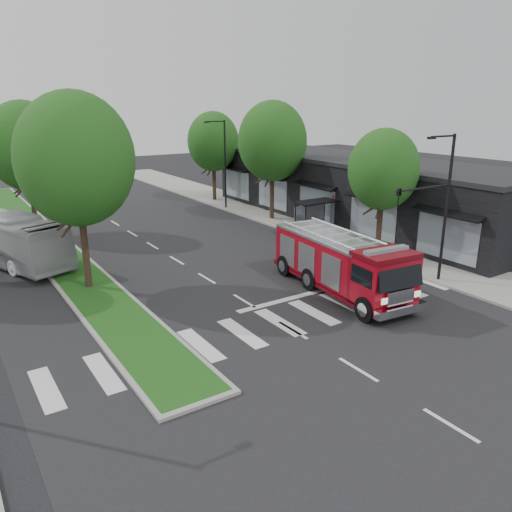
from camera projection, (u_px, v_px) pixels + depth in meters
The scene contains 14 objects.
ground at pixel (244, 301), 24.95m from camera, with size 140.00×140.00×0.00m, color black.
sidewalk_right at pixel (311, 227), 39.47m from camera, with size 5.00×80.00×0.15m, color gray.
median at pixel (43, 238), 36.14m from camera, with size 3.00×50.00×0.15m.
storefront_row at pixel (354, 191), 41.11m from camera, with size 8.00×30.00×5.00m, color black.
bus_shelter at pixel (314, 208), 36.72m from camera, with size 3.20×1.60×2.61m.
tree_right_near at pixel (383, 170), 30.95m from camera, with size 4.40×4.40×8.05m.
tree_right_mid at pixel (272, 141), 40.23m from camera, with size 5.60×5.60×9.72m.
tree_right_far at pixel (213, 142), 48.41m from camera, with size 5.00×5.00×8.73m.
tree_median_near at pixel (76, 160), 24.57m from camera, with size 5.80×5.80×10.16m.
tree_median_far at pixel (26, 146), 35.84m from camera, with size 5.60×5.60×9.72m.
streetlight_right_near at pixel (437, 200), 25.82m from camera, with size 4.08×0.22×8.00m.
streetlight_right_far at pixel (224, 160), 45.01m from camera, with size 2.11×0.20×8.00m.
fire_engine at pixel (341, 263), 25.78m from camera, with size 3.68×9.50×3.22m.
city_bus at pixel (5, 237), 30.65m from camera, with size 2.62×11.20×3.12m, color #BCBCC0.
Camera 1 is at (-12.23, -19.67, 9.54)m, focal length 35.00 mm.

